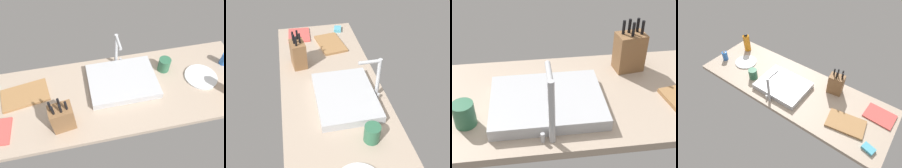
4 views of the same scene
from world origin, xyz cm
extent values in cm
cube|color=tan|center=(0.00, 0.00, 1.75)|extent=(188.57, 63.98, 3.50)
cube|color=#B7BABF|center=(5.66, 6.14, 6.01)|extent=(45.97, 35.04, 5.01)
cylinder|color=#B7BABF|center=(5.46, 25.92, 16.79)|extent=(2.40, 2.40, 26.59)
cylinder|color=#B7BABF|center=(5.46, 19.59, 29.09)|extent=(2.00, 12.66, 2.00)
cylinder|color=#B7BABF|center=(8.96, 25.92, 5.50)|extent=(1.60, 1.60, 4.00)
cube|color=brown|center=(-35.70, -17.93, 12.80)|extent=(14.34, 11.03, 18.61)
cylinder|color=black|center=(-38.92, -20.27, 25.39)|extent=(1.58, 1.58, 6.56)
cylinder|color=black|center=(-40.24, -17.28, 25.39)|extent=(1.58, 1.58, 6.56)
cylinder|color=black|center=(-34.86, -19.80, 25.39)|extent=(1.58, 1.58, 6.56)
cylinder|color=black|center=(-35.49, -15.96, 25.39)|extent=(1.58, 1.58, 6.56)
cylinder|color=black|center=(-31.79, -18.64, 25.39)|extent=(1.58, 1.58, 6.56)
cube|color=#9E7042|center=(-59.64, 8.95, 4.40)|extent=(32.59, 23.12, 1.80)
cube|color=#CC4C47|center=(-79.16, -14.67, 4.10)|extent=(24.35, 18.78, 1.20)
cylinder|color=#2D6647|center=(37.73, 12.75, 8.43)|extent=(8.38, 8.38, 9.85)
cube|color=#4CA3BC|center=(-82.21, 19.36, 4.70)|extent=(10.17, 7.97, 2.40)
camera|label=1|loc=(-20.88, -85.65, 126.25)|focal=36.00mm
camera|label=2|loc=(113.29, -20.27, 107.85)|focal=40.08mm
camera|label=3|loc=(11.46, 105.05, 85.91)|focal=49.54mm
camera|label=4|loc=(-77.21, 107.96, 138.67)|focal=31.88mm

